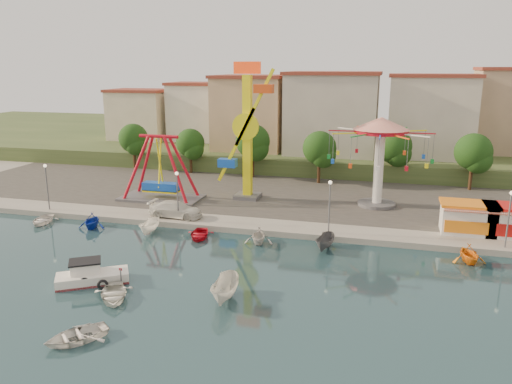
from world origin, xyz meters
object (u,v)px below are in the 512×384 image
(kamikaze_tower, at_px, (249,135))
(wave_swinger, at_px, (380,142))
(van, at_px, (176,209))
(cabin_motorboat, at_px, (91,277))
(rowboat_a, at_px, (113,294))
(pirate_ship_ride, at_px, (160,169))
(skiff, at_px, (225,290))

(kamikaze_tower, height_order, wave_swinger, kamikaze_tower)
(van, bearing_deg, cabin_motorboat, -178.54)
(wave_swinger, relative_size, van, 1.97)
(rowboat_a, bearing_deg, van, 70.46)
(pirate_ship_ride, height_order, kamikaze_tower, kamikaze_tower)
(pirate_ship_ride, bearing_deg, kamikaze_tower, 15.66)
(cabin_motorboat, relative_size, van, 0.97)
(pirate_ship_ride, relative_size, van, 1.70)
(wave_swinger, xyz_separation_m, cabin_motorboat, (-21.06, -26.61, -7.68))
(cabin_motorboat, height_order, van, van)
(cabin_motorboat, distance_m, van, 16.30)
(rowboat_a, bearing_deg, cabin_motorboat, 117.17)
(cabin_motorboat, bearing_deg, van, 57.94)
(wave_swinger, xyz_separation_m, rowboat_a, (-17.84, -28.75, -7.78))
(kamikaze_tower, distance_m, skiff, 27.58)
(van, bearing_deg, wave_swinger, -62.17)
(cabin_motorboat, distance_m, rowboat_a, 3.86)
(pirate_ship_ride, bearing_deg, skiff, -55.22)
(kamikaze_tower, bearing_deg, wave_swinger, 3.33)
(van, bearing_deg, rowboat_a, -168.60)
(wave_swinger, distance_m, cabin_motorboat, 34.80)
(skiff, xyz_separation_m, van, (-11.15, 16.45, 0.61))
(wave_swinger, height_order, van, wave_swinger)
(cabin_motorboat, height_order, rowboat_a, cabin_motorboat)
(wave_swinger, relative_size, skiff, 2.65)
(kamikaze_tower, relative_size, wave_swinger, 1.42)
(pirate_ship_ride, bearing_deg, cabin_motorboat, -78.21)
(wave_swinger, height_order, skiff, wave_swinger)
(pirate_ship_ride, height_order, cabin_motorboat, pirate_ship_ride)
(cabin_motorboat, height_order, skiff, cabin_motorboat)
(pirate_ship_ride, distance_m, van, 8.62)
(skiff, bearing_deg, cabin_motorboat, 175.27)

